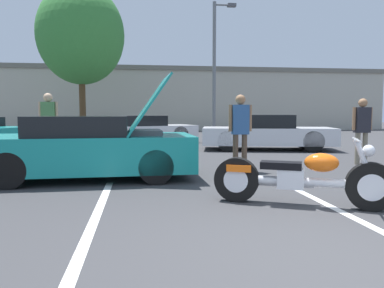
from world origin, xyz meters
TOP-DOWN VIEW (x-y plane):
  - ground_plane at (0.00, 0.00)m, footprint 80.00×80.00m
  - parking_stripe_foreground at (-2.23, 1.49)m, footprint 0.12×4.87m
  - parking_stripe_middle at (0.94, 1.49)m, footprint 0.12×4.87m
  - far_building at (0.00, 24.25)m, footprint 32.00×4.20m
  - light_pole at (2.29, 16.25)m, footprint 1.21×0.28m
  - tree_background at (-4.55, 16.75)m, footprint 4.34×4.34m
  - motorcycle at (0.54, 1.83)m, footprint 2.28×1.20m
  - show_car_hood_open at (-2.64, 4.43)m, footprint 4.08×1.91m
  - parked_car_right_row at (2.68, 9.40)m, footprint 4.71×2.62m
  - parked_car_mid_row at (-1.58, 12.66)m, footprint 4.71×3.10m
  - spectator_near_motorcycle at (-4.16, 7.75)m, footprint 0.52×0.24m
  - spectator_by_show_car at (3.81, 5.56)m, footprint 0.52×0.22m
  - spectator_midground at (0.52, 4.94)m, footprint 0.52×0.22m

SIDE VIEW (x-z plane):
  - ground_plane at x=0.00m, z-range 0.00..0.00m
  - parking_stripe_foreground at x=-2.23m, z-range 0.00..0.01m
  - parking_stripe_middle at x=0.94m, z-range 0.00..0.01m
  - motorcycle at x=0.54m, z-range -0.09..0.87m
  - parked_car_mid_row at x=-1.58m, z-range -0.01..1.14m
  - parked_car_right_row at x=2.68m, z-range -0.02..1.19m
  - show_car_hood_open at x=-2.64m, z-range -0.40..1.62m
  - spectator_by_show_car at x=3.81m, z-range 0.15..1.79m
  - spectator_midground at x=0.52m, z-range 0.16..1.85m
  - spectator_near_motorcycle at x=-4.16m, z-range 0.19..2.01m
  - far_building at x=0.00m, z-range 0.14..4.54m
  - light_pole at x=2.29m, z-range 0.38..7.31m
  - tree_background at x=-4.55m, z-range 1.34..9.02m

